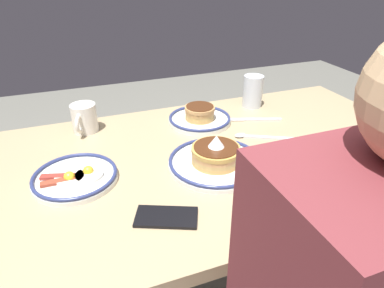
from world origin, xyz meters
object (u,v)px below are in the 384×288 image
Objects in this scene: fork_near at (273,214)px; butter_knife at (250,119)px; plate_far_side at (216,159)px; cell_phone at (166,217)px; plate_center_pancakes at (343,154)px; drinking_glass at (253,93)px; plate_far_companion at (75,178)px; tea_spoon at (256,137)px; plate_near_main at (200,117)px; coffee_mug at (84,118)px.

fork_near is 0.53m from butter_knife.
plate_far_side reaches higher than butter_knife.
cell_phone is at bearing -17.92° from fork_near.
plate_center_pancakes reaches higher than fork_near.
drinking_glass is 0.67m from fork_near.
butter_knife is (0.07, 0.12, -0.05)m from drinking_glass.
cell_phone is (0.20, 0.17, -0.02)m from plate_far_side.
butter_knife is at bearing -113.46° from fork_near.
plate_far_companion is 1.21× the size of tea_spoon.
plate_far_side reaches higher than tea_spoon.
tea_spoon is (0.12, 0.25, -0.05)m from drinking_glass.
plate_center_pancakes is 0.94× the size of plate_far_companion.
plate_far_side is 0.49m from drinking_glass.
plate_far_companion is at bearing 15.91° from butter_knife.
plate_far_side is (0.38, -0.09, 0.01)m from plate_center_pancakes.
plate_near_main reaches higher than butter_knife.
cell_phone is 0.64× the size of butter_knife.
tea_spoon is (-0.40, -0.28, 0.00)m from cell_phone.
coffee_mug reaches higher than plate_near_main.
plate_far_companion is at bearing 79.71° from coffee_mug.
coffee_mug is (0.33, -0.36, 0.03)m from plate_far_side.
plate_near_main is 1.00× the size of plate_far_companion.
tea_spoon is at bearing 63.98° from drinking_glass.
drinking_glass reaches higher than plate_near_main.
coffee_mug reaches higher than plate_center_pancakes.
plate_near_main is 1.57× the size of cell_phone.
drinking_glass reaches higher than fork_near.
plate_center_pancakes is 0.36m from butter_knife.
plate_center_pancakes is at bearing 165.90° from plate_far_side.
drinking_glass is (0.05, -0.46, 0.04)m from plate_center_pancakes.
drinking_glass reaches higher than plate_far_companion.
butter_knife is 1.19× the size of tea_spoon.
plate_far_side is at bearing 132.24° from coffee_mug.
fork_near is (-0.24, 0.08, -0.00)m from cell_phone.
coffee_mug is 0.61× the size of tea_spoon.
butter_knife is at bearing 58.75° from drinking_glass.
fork_near is at bearing 66.54° from butter_knife.
butter_knife is (0.12, -0.34, -0.01)m from plate_center_pancakes.
plate_center_pancakes is 1.68× the size of drinking_glass.
fork_near is (-0.37, 0.61, -0.05)m from coffee_mug.
cell_phone is (0.52, 0.53, -0.05)m from drinking_glass.
plate_near_main is at bearing -96.67° from cell_phone.
tea_spoon reaches higher than fork_near.
cell_phone reaches higher than fork_near.
cell_phone is (-0.13, 0.53, -0.05)m from coffee_mug.
coffee_mug reaches higher than plate_far_companion.
butter_knife is at bearing 165.18° from plate_near_main.
butter_knife is at bearing 168.24° from coffee_mug.
drinking_glass is (-0.71, -0.30, 0.04)m from plate_far_companion.
coffee_mug is (-0.05, -0.30, 0.04)m from plate_far_companion.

